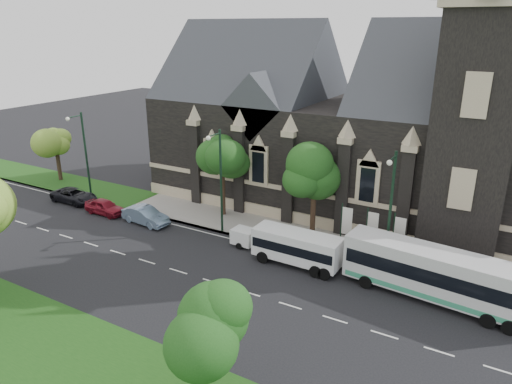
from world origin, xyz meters
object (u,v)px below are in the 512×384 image
Objects in this scene: banner_flag_left at (345,223)px; street_lamp_near at (390,207)px; tree_park_east at (204,320)px; tour_coach at (436,274)px; street_lamp_far at (84,152)px; sedan at (146,216)px; tree_walk_left at (225,156)px; tree_walk_far at (58,141)px; car_far_black at (74,196)px; tree_walk_right at (318,170)px; banner_flag_center at (370,228)px; banner_flag_right at (397,234)px; car_far_red at (105,207)px; box_trailer at (244,237)px; street_lamp_mid at (219,176)px; shuttle_bus at (297,246)px.

street_lamp_near is at bearing -27.18° from banner_flag_left.
tree_park_east is 0.53× the size of tour_coach.
street_lamp_far reaches higher than sedan.
tree_park_east is 0.82× the size of tree_walk_left.
tree_walk_far reaches higher than car_far_black.
tree_walk_right is 15.98m from sedan.
banner_flag_center is 0.80× the size of car_far_black.
street_lamp_near reaches higher than tree_walk_left.
street_lamp_near is 2.25× the size of banner_flag_right.
street_lamp_near is at bearing -12.87° from tree_walk_left.
tree_park_east is 16.64m from tour_coach.
car_far_red is at bearing -171.31° from banner_flag_center.
banner_flag_right is 31.49m from car_far_black.
tree_walk_left is at bearing 173.11° from banner_flag_center.
street_lamp_near is 3.31× the size of box_trailer.
street_lamp_near is 5.26m from tour_coach.
tree_walk_right is 6.36m from banner_flag_center.
tree_walk_right reaches higher than car_far_black.
street_lamp_far is 19.52m from box_trailer.
banner_flag_center reaches higher than sedan.
street_lamp_mid is (-10.18, 16.42, 0.49)m from tree_park_east.
tree_walk_right is 4.92m from banner_flag_left.
street_lamp_near reaches higher than box_trailer.
street_lamp_far is at bearing -176.14° from banner_flag_center.
street_lamp_near is at bearing -4.66° from tree_walk_far.
banner_flag_right is at bearing -6.04° from tree_walk_left.
tour_coach is 2.85× the size of car_far_red.
tree_walk_right is 1.87× the size of car_far_red.
banner_flag_center is at bearing -18.64° from tree_walk_right.
banner_flag_center is at bearing 8.82° from street_lamp_mid.
sedan reaches higher than car_far_black.
banner_flag_center is 0.34× the size of tour_coach.
street_lamp_far is at bearing 147.90° from tree_park_east.
street_lamp_near is (3.82, 16.42, 0.49)m from tree_park_east.
tour_coach is 4.37× the size of box_trailer.
tree_walk_right is at bearing 8.86° from street_lamp_far.
tour_coach is (19.50, -5.44, -3.87)m from tree_walk_left.
box_trailer is (4.80, -4.76, -4.92)m from tree_walk_left.
banner_flag_center is (12.29, 1.91, -2.73)m from street_lamp_mid.
tree_walk_far is 0.53× the size of tour_coach.
street_lamp_far is (7.82, -3.08, 0.49)m from tree_walk_far.
tree_walk_left reaches higher than box_trailer.
tree_walk_far is 0.70× the size of street_lamp_far.
tree_walk_far is 2.31× the size of box_trailer.
sedan is (-10.01, -0.48, -0.05)m from box_trailer.
street_lamp_near is at bearing 0.00° from street_lamp_far.
tree_walk_far reaches higher than banner_flag_right.
tree_walk_far reaches higher than sedan.
car_far_black is (-17.01, -1.06, -4.42)m from street_lamp_mid.
banner_flag_left is 4.53m from shuttle_bus.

